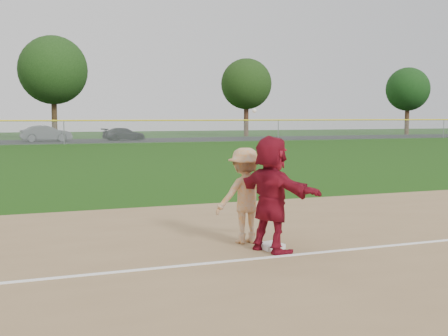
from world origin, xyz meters
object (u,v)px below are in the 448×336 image
object	(u,v)px
base_runner	(271,194)
car_mid	(46,133)
first_base	(270,246)
car_right	(124,134)

from	to	relation	value
base_runner	car_mid	xyz separation A→B (m)	(-1.30, 46.31, -0.25)
first_base	base_runner	world-z (taller)	base_runner
base_runner	car_mid	world-z (taller)	base_runner
car_mid	first_base	bearing A→B (deg)	176.52
first_base	base_runner	xyz separation A→B (m)	(-0.08, -0.20, 0.95)
car_mid	car_right	distance (m)	7.32
car_right	first_base	bearing A→B (deg)	162.11
first_base	car_right	bearing A→B (deg)	82.69
first_base	car_mid	distance (m)	46.13
base_runner	car_right	xyz separation A→B (m)	(6.02, 46.46, -0.40)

